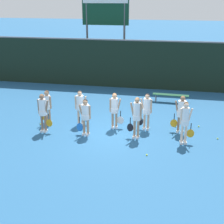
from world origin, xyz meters
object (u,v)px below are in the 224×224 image
Objects in this scene: player_2 at (137,115)px; player_1 at (85,114)px; tennis_ball_4 at (175,126)px; player_3 at (185,120)px; player_7 at (147,109)px; bench_courtside at (171,96)px; player_6 at (115,108)px; player_8 at (182,111)px; player_4 at (47,104)px; player_5 at (80,105)px; tennis_ball_2 at (41,124)px; tennis_ball_1 at (218,139)px; scoreboard at (105,19)px; tennis_ball_0 at (147,155)px; player_0 at (43,110)px; tennis_ball_3 at (199,126)px.

player_1 is at bearing -170.59° from player_2.
player_3 is at bearing -78.84° from tennis_ball_4.
player_3 reaches higher than player_7.
player_7 is (-1.01, -4.13, 0.60)m from bench_courtside.
player_6 is at bearing -167.37° from tennis_ball_4.
player_2 is 2.09m from player_8.
player_3 is at bearing 5.38° from player_1.
player_7 reaches higher than player_4.
player_3 reaches higher than player_4.
player_5 is 2.12m from tennis_ball_2.
tennis_ball_1 is 2.02m from tennis_ball_4.
player_6 is 4.62m from tennis_ball_1.
player_2 reaches higher than player_3.
scoreboard is at bearing 102.58° from player_1.
player_1 is at bearing -157.12° from tennis_ball_4.
tennis_ball_0 is at bearing -79.25° from player_7.
player_2 is at bearing 8.61° from player_1.
player_7 is 26.19× the size of tennis_ball_1.
player_1 is 0.98× the size of player_6.
tennis_ball_4 is at bearing 28.65° from player_1.
player_8 is (-0.13, 1.09, -0.05)m from player_3.
tennis_ball_4 is at bearing 150.80° from tennis_ball_1.
player_0 reaches higher than player_7.
bench_courtside is 6.34m from player_1.
player_3 is 27.63× the size of tennis_ball_1.
tennis_ball_3 is at bearing 57.66° from player_3.
player_0 reaches higher than player_8.
player_6 is 3.08m from tennis_ball_0.
tennis_ball_0 is (-1.38, -1.37, -1.02)m from player_3.
player_1 is 4.17m from player_8.
player_5 is 4.58m from player_8.
tennis_ball_0 is (4.89, -2.34, -0.92)m from player_4.
player_4 is (-6.27, 0.97, -0.10)m from player_3.
player_3 is at bearing -155.42° from tennis_ball_1.
player_5 is at bearing -132.00° from bench_courtside.
player_6 is at bearing -117.35° from bench_courtside.
scoreboard is 9.16m from player_6.
player_7 is (-1.64, 1.14, -0.06)m from player_3.
player_4 is 24.39× the size of tennis_ball_4.
scoreboard is 10.44m from tennis_ball_3.
tennis_ball_2 is at bearing 169.79° from player_1.
tennis_ball_0 is at bearing -109.27° from tennis_ball_4.
player_2 is 1.98m from player_3.
player_4 reaches higher than tennis_ball_3.
player_2 is 26.15× the size of tennis_ball_2.
player_0 is 4.10m from player_2.
player_7 is at bearing 4.84° from tennis_ball_2.
player_2 is (2.18, 0.11, 0.10)m from player_1.
scoreboard is 12.11m from tennis_ball_0.
player_7 reaches higher than tennis_ball_4.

